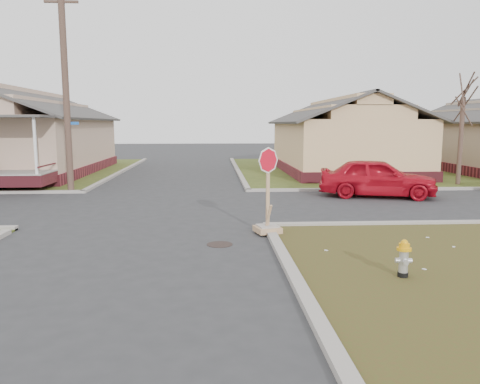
{
  "coord_description": "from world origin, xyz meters",
  "views": [
    {
      "loc": [
        2.06,
        -11.83,
        2.98
      ],
      "look_at": [
        2.79,
        1.0,
        1.1
      ],
      "focal_mm": 35.0,
      "sensor_mm": 36.0,
      "label": 1
    }
  ],
  "objects": [
    {
      "name": "corner_house",
      "position": [
        -10.0,
        16.68,
        2.28
      ],
      "size": [
        10.1,
        15.5,
        5.3
      ],
      "color": "maroon",
      "rests_on": "ground"
    },
    {
      "name": "curbs",
      "position": [
        0.0,
        5.0,
        0.0
      ],
      "size": [
        80.0,
        40.0,
        0.12
      ],
      "primitive_type": null,
      "color": "#9D968E",
      "rests_on": "ground"
    },
    {
      "name": "stop_sign",
      "position": [
        3.52,
        0.55,
        0.55
      ],
      "size": [
        0.66,
        0.64,
        2.32
      ],
      "rotation": [
        0.0,
        0.0,
        0.26
      ],
      "color": "tan",
      "rests_on": "ground"
    },
    {
      "name": "side_house_yellow",
      "position": [
        10.0,
        16.5,
        2.19
      ],
      "size": [
        7.6,
        11.6,
        4.7
      ],
      "color": "maroon",
      "rests_on": "ground"
    },
    {
      "name": "fire_hydrant",
      "position": [
        5.7,
        -3.32,
        0.46
      ],
      "size": [
        0.28,
        0.28,
        0.74
      ],
      "rotation": [
        0.0,
        0.0,
        -0.15
      ],
      "color": "black",
      "rests_on": "ground"
    },
    {
      "name": "utility_pole",
      "position": [
        -4.2,
        8.9,
        4.66
      ],
      "size": [
        1.8,
        0.28,
        9.0
      ],
      "color": "#3E2C24",
      "rests_on": "ground"
    },
    {
      "name": "manhole",
      "position": [
        2.2,
        -0.5,
        0.01
      ],
      "size": [
        0.64,
        0.64,
        0.01
      ],
      "primitive_type": "cylinder",
      "color": "black",
      "rests_on": "ground"
    },
    {
      "name": "tree_mid_right",
      "position": [
        14.0,
        10.2,
        2.15
      ],
      "size": [
        0.22,
        0.22,
        4.2
      ],
      "primitive_type": "cylinder",
      "color": "#3E2C24",
      "rests_on": "verge_far_right"
    },
    {
      "name": "red_sedan",
      "position": [
        8.76,
        6.84,
        0.79
      ],
      "size": [
        4.99,
        3.04,
        1.59
      ],
      "primitive_type": "imported",
      "rotation": [
        0.0,
        0.0,
        1.3
      ],
      "color": "#B60D1C",
      "rests_on": "ground"
    },
    {
      "name": "ground",
      "position": [
        0.0,
        0.0,
        0.0
      ],
      "size": [
        120.0,
        120.0,
        0.0
      ],
      "primitive_type": "plane",
      "color": "#2D2D30",
      "rests_on": "ground"
    }
  ]
}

